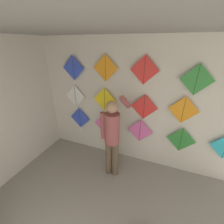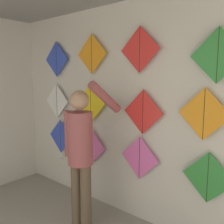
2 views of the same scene
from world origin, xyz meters
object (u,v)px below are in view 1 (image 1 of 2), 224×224
kite_6 (105,100)px  kite_10 (73,68)px  kite_11 (105,68)px  kite_8 (183,110)px  kite_3 (181,140)px  kite_2 (140,131)px  kite_7 (144,107)px  shopkeeper (112,133)px  kite_12 (144,70)px  kite_13 (197,80)px  kite_5 (75,96)px  kite_1 (105,126)px  kite_0 (80,119)px

kite_6 → kite_10: bearing=180.0°
kite_6 → kite_11: 0.69m
kite_8 → kite_3: bearing=0.0°
kite_2 → kite_7: 0.58m
shopkeeper → kite_3: 1.44m
shopkeeper → kite_12: size_ratio=3.30×
kite_13 → kite_11: bearing=180.0°
kite_3 → kite_12: size_ratio=1.00×
kite_5 → kite_6: (0.78, 0.00, 0.02)m
kite_3 → kite_8: size_ratio=1.00×
kite_2 → kite_8: kite_8 is taller
shopkeeper → kite_12: bearing=48.0°
kite_11 → kite_12: kite_12 is taller
kite_3 → kite_13: (0.03, 0.00, 1.25)m
kite_5 → kite_11: 1.08m
kite_6 → kite_10: (-0.75, 0.00, 0.65)m
kite_1 → kite_5: bearing=179.9°
kite_3 → kite_7: 1.02m
kite_3 → kite_5: kite_5 is taller
kite_2 → kite_5: bearing=180.0°
kite_1 → kite_12: (0.84, 0.00, 1.38)m
kite_10 → kite_13: (2.49, 0.00, -0.06)m
kite_5 → kite_7: 1.67m
kite_1 → kite_13: size_ratio=1.38×
kite_1 → kite_13: (1.74, 0.00, 1.27)m
kite_8 → kite_6: bearing=180.0°
kite_2 → kite_5: 1.74m
kite_1 → kite_2: (0.86, 0.00, 0.05)m
kite_0 → kite_10: (-0.04, 0.00, 1.28)m
kite_5 → kite_13: kite_13 is taller
kite_2 → kite_11: 1.55m
kite_3 → kite_12: (-0.88, 0.00, 1.36)m
kite_0 → kite_11: bearing=0.1°
kite_0 → kite_1: size_ratio=0.91×
kite_3 → kite_8: (-0.08, 0.00, 0.66)m
kite_0 → kite_2: size_ratio=1.25×
kite_0 → kite_13: (2.45, 0.00, 1.22)m
shopkeeper → kite_8: bearing=19.4°
kite_0 → kite_6: 0.95m
kite_2 → kite_8: 1.00m
shopkeeper → kite_12: kite_12 is taller
kite_6 → kite_10: 1.00m
kite_7 → kite_13: kite_13 is taller
kite_3 → kite_5: (-2.49, 0.00, 0.64)m
kite_6 → kite_11: kite_11 is taller
kite_7 → kite_1: bearing=-179.9°
kite_6 → kite_12: 1.09m
kite_3 → kite_12: 1.62m
kite_0 → kite_5: 0.61m
kite_2 → kite_11: kite_11 is taller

